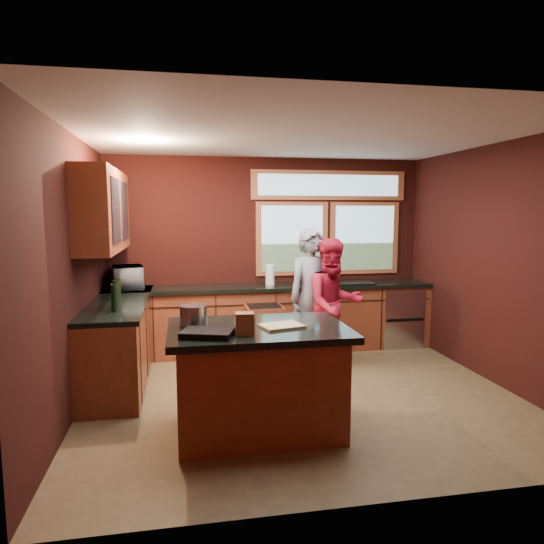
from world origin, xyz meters
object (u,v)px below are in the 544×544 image
object	(u,v)px
person_grey	(312,298)
person_red	(334,304)
stock_pot	(194,315)
cutting_board	(282,326)
island	(258,378)

from	to	relation	value
person_grey	person_red	size ratio (longest dim) A/B	1.07
stock_pot	cutting_board	bearing A→B (deg)	-14.93
person_red	stock_pot	bearing A→B (deg)	-150.04
island	cutting_board	size ratio (longest dim) A/B	4.43
person_grey	island	bearing A→B (deg)	-127.74
person_grey	stock_pot	bearing A→B (deg)	-142.61
island	person_red	distance (m)	1.97
island	person_red	xyz separation A→B (m)	(1.18, 1.54, 0.33)
cutting_board	stock_pot	bearing A→B (deg)	165.07
person_red	stock_pot	size ratio (longest dim) A/B	6.74
person_red	stock_pot	world-z (taller)	person_red
person_grey	cutting_board	world-z (taller)	person_grey
person_red	cutting_board	distance (m)	1.87
person_red	cutting_board	world-z (taller)	person_red
person_grey	cutting_board	distance (m)	1.90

